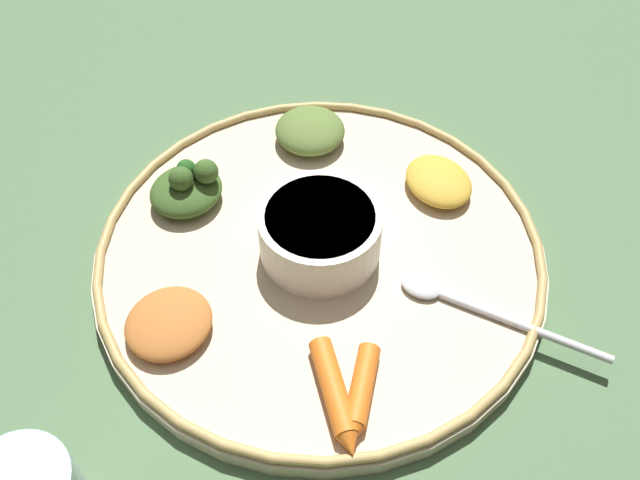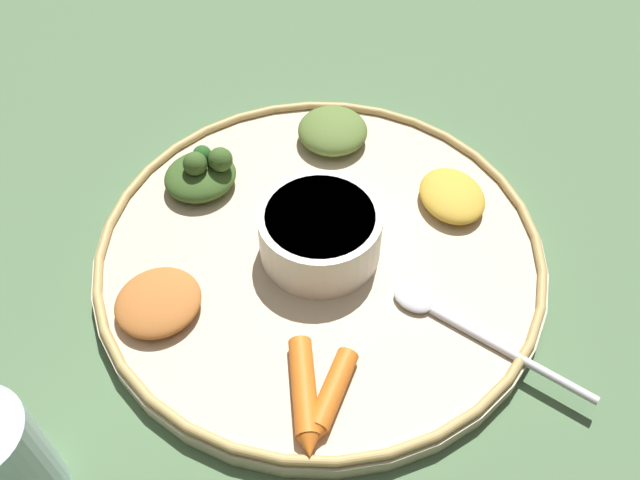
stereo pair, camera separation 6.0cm
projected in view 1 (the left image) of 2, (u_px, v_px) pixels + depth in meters
The scene contains 11 objects.
ground_plane at pixel (320, 262), 0.62m from camera, with size 2.40×2.40×0.00m, color #4C6B47.
platter at pixel (320, 256), 0.62m from camera, with size 0.39×0.39×0.02m, color #C6B293.
platter_rim at pixel (320, 249), 0.61m from camera, with size 0.39×0.39×0.01m, color tan.
center_bowl at pixel (320, 232), 0.59m from camera, with size 0.10×0.10×0.05m.
spoon at pixel (470, 305), 0.57m from camera, with size 0.04×0.18×0.01m.
greens_pile at pixel (187, 187), 0.64m from camera, with size 0.08×0.08×0.04m.
carrot_near_spoon at pixel (335, 395), 0.52m from camera, with size 0.08×0.08×0.02m.
carrot_outer at pixel (361, 393), 0.52m from camera, with size 0.08×0.04×0.02m.
mound_lentil_yellow at pixel (438, 181), 0.65m from camera, with size 0.07×0.06×0.02m, color gold.
mound_collards at pixel (310, 130), 0.69m from camera, with size 0.07×0.07×0.03m, color #567033.
mound_chickpea at pixel (169, 323), 0.55m from camera, with size 0.07×0.07×0.02m, color #B2662D.
Camera 1 is at (-0.32, -0.20, 0.50)m, focal length 39.39 mm.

